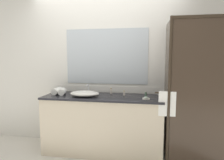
# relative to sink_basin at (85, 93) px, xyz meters

# --- Properties ---
(ground_plane) EXTENTS (8.00, 8.00, 0.00)m
(ground_plane) POSITION_rel_sink_basin_xyz_m (0.26, 0.06, -0.94)
(ground_plane) COLOR silver
(wall_back_with_mirror) EXTENTS (4.40, 0.06, 2.60)m
(wall_back_with_mirror) POSITION_rel_sink_basin_xyz_m (0.26, 0.40, 0.36)
(wall_back_with_mirror) COLOR silver
(wall_back_with_mirror) RESTS_ON ground_plane
(vanity_cabinet) EXTENTS (1.80, 0.58, 0.90)m
(vanity_cabinet) POSITION_rel_sink_basin_xyz_m (0.26, 0.07, -0.49)
(vanity_cabinet) COLOR beige
(vanity_cabinet) RESTS_ON ground_plane
(shower_enclosure) EXTENTS (1.20, 0.59, 2.00)m
(shower_enclosure) POSITION_rel_sink_basin_xyz_m (1.54, -0.13, 0.08)
(shower_enclosure) COLOR #2D2319
(shower_enclosure) RESTS_ON ground_plane
(sink_basin) EXTENTS (0.45, 0.31, 0.08)m
(sink_basin) POSITION_rel_sink_basin_xyz_m (0.00, 0.00, 0.00)
(sink_basin) COLOR white
(sink_basin) RESTS_ON vanity_cabinet
(faucet) EXTENTS (0.17, 0.16, 0.16)m
(faucet) POSITION_rel_sink_basin_xyz_m (-0.00, 0.19, 0.01)
(faucet) COLOR silver
(faucet) RESTS_ON vanity_cabinet
(soap_dish) EXTENTS (0.10, 0.07, 0.04)m
(soap_dish) POSITION_rel_sink_basin_xyz_m (0.92, -0.06, -0.03)
(soap_dish) COLOR silver
(soap_dish) RESTS_ON vanity_cabinet
(amenity_bottle_conditioner) EXTENTS (0.03, 0.03, 0.07)m
(amenity_bottle_conditioner) POSITION_rel_sink_basin_xyz_m (0.59, 0.16, -0.01)
(amenity_bottle_conditioner) COLOR silver
(amenity_bottle_conditioner) RESTS_ON vanity_cabinet
(amenity_bottle_lotion) EXTENTS (0.03, 0.03, 0.09)m
(amenity_bottle_lotion) POSITION_rel_sink_basin_xyz_m (0.36, 0.28, 0.00)
(amenity_bottle_lotion) COLOR silver
(amenity_bottle_lotion) RESTS_ON vanity_cabinet
(amenity_bottle_body_wash) EXTENTS (0.03, 0.03, 0.07)m
(amenity_bottle_body_wash) POSITION_rel_sink_basin_xyz_m (0.92, 0.14, -0.01)
(amenity_bottle_body_wash) COLOR #4C7056
(amenity_bottle_body_wash) RESTS_ON vanity_cabinet
(rolled_towel_near_edge) EXTENTS (0.11, 0.25, 0.10)m
(rolled_towel_near_edge) POSITION_rel_sink_basin_xyz_m (-0.50, 0.10, 0.01)
(rolled_towel_near_edge) COLOR white
(rolled_towel_near_edge) RESTS_ON vanity_cabinet
(rolled_towel_middle) EXTENTS (0.14, 0.21, 0.10)m
(rolled_towel_middle) POSITION_rel_sink_basin_xyz_m (-0.39, 0.05, 0.01)
(rolled_towel_middle) COLOR white
(rolled_towel_middle) RESTS_ON vanity_cabinet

